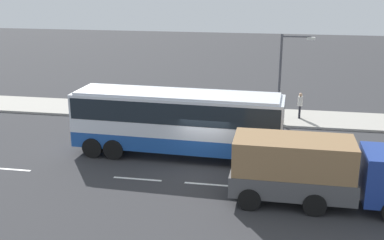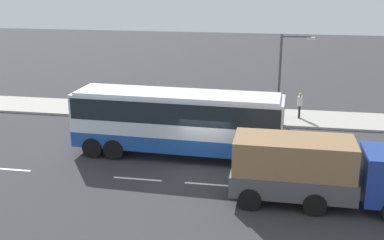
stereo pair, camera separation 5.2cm
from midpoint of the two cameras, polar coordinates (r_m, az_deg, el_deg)
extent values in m
plane|color=#333335|center=(24.45, 1.43, -5.64)|extent=(120.00, 120.00, 0.00)
cube|color=#A8A399|center=(33.23, 3.91, 0.64)|extent=(80.00, 4.00, 0.15)
cube|color=white|center=(25.85, -21.29, -5.56)|extent=(2.40, 0.16, 0.01)
cube|color=white|center=(23.16, -6.65, -7.08)|extent=(2.40, 0.16, 0.01)
cube|color=white|center=(22.45, 2.10, -7.77)|extent=(2.40, 0.16, 0.01)
cube|color=#1E4C9E|center=(25.56, -1.86, -2.30)|extent=(11.27, 2.96, 0.83)
cube|color=silver|center=(25.13, -1.89, 0.79)|extent=(11.27, 2.96, 2.04)
cube|color=black|center=(25.04, -1.89, 1.47)|extent=(11.05, 2.98, 1.12)
cube|color=black|center=(24.39, 10.85, 0.24)|extent=(0.20, 2.35, 1.63)
cube|color=silver|center=(24.85, -1.91, 3.18)|extent=(10.82, 2.79, 0.12)
cylinder|color=black|center=(26.23, 7.31, -2.88)|extent=(1.11, 0.34, 1.10)
cylinder|color=black|center=(23.95, 6.78, -4.84)|extent=(1.11, 0.34, 1.10)
cylinder|color=black|center=(27.71, -7.65, -1.81)|extent=(1.11, 0.34, 1.10)
cylinder|color=black|center=(25.55, -9.50, -3.53)|extent=(1.11, 0.34, 1.10)
cylinder|color=black|center=(28.12, -9.96, -1.63)|extent=(1.11, 0.34, 1.10)
cylinder|color=black|center=(26.00, -11.96, -3.31)|extent=(1.11, 0.34, 1.10)
cube|color=#4C4C4F|center=(20.96, 11.88, -7.25)|extent=(5.25, 2.42, 0.90)
cube|color=olive|center=(20.51, 12.09, -4.20)|extent=(5.04, 2.33, 1.49)
cylinder|color=black|center=(22.68, 21.93, -7.49)|extent=(0.96, 0.29, 0.96)
cylinder|color=black|center=(22.24, 14.17, -7.22)|extent=(0.96, 0.29, 0.96)
cylinder|color=black|center=(20.17, 14.52, -9.86)|extent=(0.96, 0.29, 0.96)
cylinder|color=black|center=(22.19, 7.30, -6.87)|extent=(0.96, 0.29, 0.96)
cylinder|color=black|center=(20.12, 6.89, -9.47)|extent=(0.96, 0.29, 0.96)
cylinder|color=black|center=(32.37, 4.30, 1.03)|extent=(0.14, 0.14, 0.76)
cylinder|color=black|center=(32.47, 4.08, 1.09)|extent=(0.14, 0.14, 0.76)
cylinder|color=#B2333F|center=(32.24, 4.22, 2.20)|extent=(0.32, 0.32, 0.57)
sphere|color=#9E7051|center=(32.15, 4.23, 2.87)|extent=(0.21, 0.21, 0.21)
cylinder|color=black|center=(32.91, 12.77, 1.01)|extent=(0.14, 0.14, 0.87)
cylinder|color=black|center=(32.76, 12.76, 0.94)|extent=(0.14, 0.14, 0.87)
cylinder|color=beige|center=(32.64, 12.85, 2.26)|extent=(0.32, 0.32, 0.65)
sphere|color=tan|center=(32.53, 12.90, 3.01)|extent=(0.23, 0.23, 0.23)
cylinder|color=#47474C|center=(31.16, 10.45, 4.90)|extent=(0.16, 0.16, 5.76)
cylinder|color=#47474C|center=(30.74, 12.42, 9.80)|extent=(1.79, 0.10, 0.10)
cube|color=silver|center=(30.80, 14.10, 9.51)|extent=(0.50, 0.24, 0.16)
camera|label=1|loc=(0.03, 89.94, 0.02)|focal=44.23mm
camera|label=2|loc=(0.03, -90.06, -0.02)|focal=44.23mm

